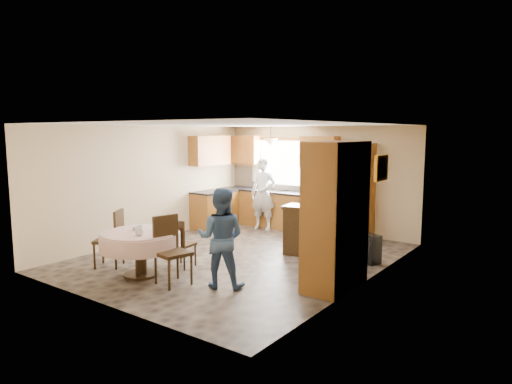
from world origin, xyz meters
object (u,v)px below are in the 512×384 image
Objects in this scene: chair_left at (113,235)px; sideboard at (316,233)px; dining_table at (140,242)px; chair_back at (180,241)px; person_sink at (263,194)px; chair_right at (170,246)px; cupboard at (336,216)px; person_dining at (221,238)px; oven_tower at (356,192)px.

sideboard is at bearing 103.97° from chair_left.
chair_back reaches higher than dining_table.
chair_right is at bearing -84.90° from person_sink.
chair_back is at bearing -135.88° from sideboard.
person_dining is at bearing -144.91° from cupboard.
person_dining reaches higher than chair_back.
chair_right reaches higher than chair_back.
person_sink is at bearing 96.24° from dining_table.
sideboard is 2.61m from chair_back.
sideboard is 2.97m from chair_right.
chair_right is at bearing -148.33° from cupboard.
oven_tower is 4.90m from dining_table.
chair_right reaches higher than sideboard.
cupboard is 4.33m from person_sink.
person_sink reaches higher than chair_left.
cupboard is at bearing -46.09° from chair_right.
chair_back is at bearing -165.67° from cupboard.
chair_right is (0.67, 0.03, 0.02)m from dining_table.
person_sink reaches higher than chair_back.
oven_tower is at bearing 68.64° from dining_table.
chair_right is (0.47, -0.67, 0.11)m from chair_back.
sideboard is at bearing 57.77° from dining_table.
cupboard is at bearing -71.38° from oven_tower.
cupboard is 2.20× the size of chair_left.
sideboard is 0.56× the size of cupboard.
oven_tower is at bearing -119.79° from chair_back.
cupboard is at bearing -61.87° from sideboard.
cupboard is 3.20m from dining_table.
sideboard is at bearing -90.64° from oven_tower.
cupboard is 3.91m from chair_left.
chair_right is (1.47, -0.03, 0.03)m from chair_left.
chair_left is 1.19m from chair_back.
chair_right is at bearing 55.82° from chair_left.
sideboard is 1.17× the size of chair_right.
oven_tower reaches higher than chair_back.
person_dining reaches higher than sideboard.
person_sink is at bearing -89.45° from person_dining.
chair_back is 0.50× the size of person_sink.
dining_table is at bearing -111.36° from oven_tower.
oven_tower is at bearing -1.48° from chair_right.
sideboard is 1.91m from cupboard.
person_dining is (1.22, -0.32, 0.29)m from chair_back.
person_dining is at bearing 157.60° from chair_back.
chair_left is at bearing 24.56° from chair_back.
chair_right is 0.61× the size of person_sink.
dining_table is (-1.76, -2.79, 0.13)m from sideboard.
oven_tower is 1.22× the size of person_sink.
chair_right is (-1.10, -4.52, -0.47)m from oven_tower.
chair_left is 4.12m from person_sink.
chair_back is (-2.64, -0.67, -0.64)m from cupboard.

